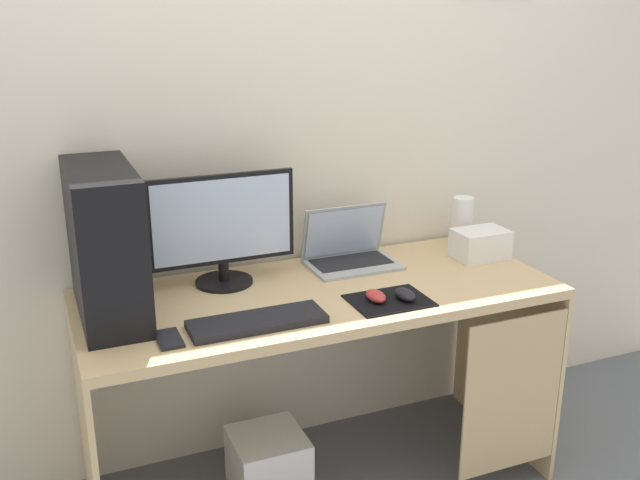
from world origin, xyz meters
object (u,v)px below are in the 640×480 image
at_px(mouse_right, 405,294).
at_px(mouse_left, 376,296).
at_px(pc_tower, 105,243).
at_px(subwoofer, 268,467).
at_px(cell_phone, 169,339).
at_px(laptop, 350,253).
at_px(keyboard, 257,322).
at_px(monitor, 222,229).
at_px(projector, 480,244).
at_px(speaker, 462,221).

bearing_deg(mouse_right, mouse_left, 165.26).
xyz_separation_m(pc_tower, subwoofer, (0.48, -0.08, -0.88)).
bearing_deg(cell_phone, pc_tower, 115.97).
xyz_separation_m(laptop, cell_phone, (-0.76, -0.39, -0.04)).
xyz_separation_m(pc_tower, mouse_left, (0.81, -0.24, -0.21)).
distance_m(laptop, subwoofer, 0.83).
xyz_separation_m(laptop, mouse_right, (0.02, -0.39, -0.02)).
bearing_deg(mouse_right, pc_tower, 163.74).
xyz_separation_m(pc_tower, cell_phone, (0.13, -0.26, -0.23)).
bearing_deg(keyboard, mouse_right, -0.56).
height_order(monitor, mouse_left, monitor).
xyz_separation_m(projector, mouse_left, (-0.57, -0.24, -0.03)).
bearing_deg(monitor, mouse_right, -36.13).
xyz_separation_m(monitor, cell_phone, (-0.27, -0.37, -0.20)).
height_order(speaker, subwoofer, speaker).
relative_size(monitor, subwoofer, 2.00).
bearing_deg(projector, mouse_left, -157.42).
bearing_deg(mouse_left, laptop, 78.45).
height_order(mouse_left, cell_phone, mouse_left).
xyz_separation_m(cell_phone, subwoofer, (0.35, 0.18, -0.65)).
distance_m(mouse_left, subwoofer, 0.76).
relative_size(monitor, mouse_left, 5.30).
xyz_separation_m(monitor, projector, (0.98, -0.11, -0.15)).
relative_size(monitor, projector, 2.54).
distance_m(speaker, mouse_left, 0.71).
bearing_deg(laptop, speaker, 3.28).
distance_m(mouse_right, cell_phone, 0.78).
xyz_separation_m(projector, cell_phone, (-1.25, -0.26, -0.05)).
height_order(monitor, projector, monitor).
relative_size(pc_tower, laptop, 1.49).
xyz_separation_m(monitor, subwoofer, (0.08, -0.19, -0.85)).
bearing_deg(cell_phone, monitor, 53.78).
height_order(speaker, cell_phone, speaker).
distance_m(monitor, projector, 1.00).
bearing_deg(monitor, keyboard, -89.91).
height_order(speaker, keyboard, speaker).
relative_size(pc_tower, keyboard, 1.16).
relative_size(monitor, keyboard, 1.21).
bearing_deg(speaker, projector, -97.13).
xyz_separation_m(speaker, projector, (-0.02, -0.16, -0.04)).
distance_m(laptop, cell_phone, 0.85).
relative_size(laptop, speaker, 1.66).
distance_m(mouse_right, subwoofer, 0.82).
bearing_deg(monitor, mouse_left, -39.93).
bearing_deg(cell_phone, mouse_left, 1.80).
xyz_separation_m(mouse_left, mouse_right, (0.10, -0.03, 0.00)).
bearing_deg(projector, speaker, 82.87).
relative_size(pc_tower, cell_phone, 3.76).
distance_m(pc_tower, laptop, 0.92).
relative_size(pc_tower, projector, 2.44).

